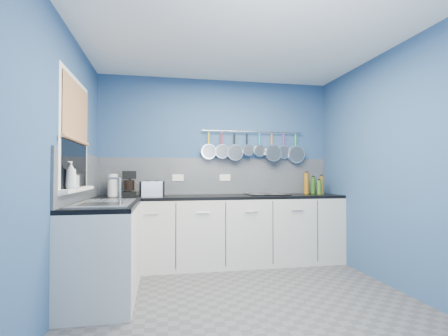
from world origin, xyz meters
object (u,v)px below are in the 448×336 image
object	(u,v)px
paper_towel	(113,185)
canister	(161,190)
soap_bottle_a	(71,175)
toaster	(152,189)
coffee_maker	(129,184)
soap_bottle_b	(74,179)
hob	(266,194)

from	to	relation	value
paper_towel	canister	xyz separation A→B (m)	(0.60, 0.02, -0.07)
soap_bottle_a	toaster	distance (m)	1.41
toaster	canister	distance (m)	0.13
coffee_maker	toaster	world-z (taller)	coffee_maker
soap_bottle_b	canister	bearing A→B (deg)	57.59
soap_bottle_a	soap_bottle_b	bearing A→B (deg)	90.00
paper_towel	hob	bearing A→B (deg)	-1.47
soap_bottle_b	paper_towel	world-z (taller)	soap_bottle_b
soap_bottle_b	paper_towel	distance (m)	1.19
canister	hob	world-z (taller)	canister
soap_bottle_a	canister	distance (m)	1.53
soap_bottle_b	toaster	world-z (taller)	soap_bottle_b
paper_towel	toaster	bearing A→B (deg)	-5.25
soap_bottle_a	coffee_maker	world-z (taller)	soap_bottle_a
paper_towel	toaster	size ratio (longest dim) A/B	0.97
coffee_maker	canister	bearing A→B (deg)	3.22
soap_bottle_a	paper_towel	xyz separation A→B (m)	(0.16, 1.29, -0.13)
soap_bottle_b	canister	xyz separation A→B (m)	(0.76, 1.20, -0.17)
canister	coffee_maker	bearing A→B (deg)	-171.32
soap_bottle_b	toaster	xyz separation A→B (m)	(0.65, 1.13, -0.14)
coffee_maker	hob	world-z (taller)	coffee_maker
paper_towel	canister	size ratio (longest dim) A/B	2.10
hob	soap_bottle_b	bearing A→B (deg)	-152.41
soap_bottle_a	hob	size ratio (longest dim) A/B	0.45
soap_bottle_b	hob	distance (m)	2.44
soap_bottle_b	coffee_maker	bearing A→B (deg)	72.37
paper_towel	coffee_maker	world-z (taller)	coffee_maker
paper_towel	toaster	distance (m)	0.49
paper_towel	canister	bearing A→B (deg)	2.00
soap_bottle_b	coffee_maker	distance (m)	1.20
paper_towel	soap_bottle_a	bearing A→B (deg)	-97.12
toaster	soap_bottle_b	bearing A→B (deg)	-130.07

